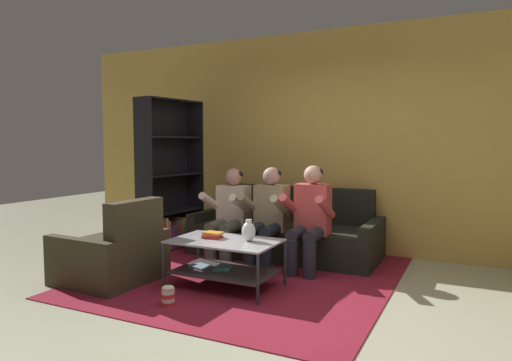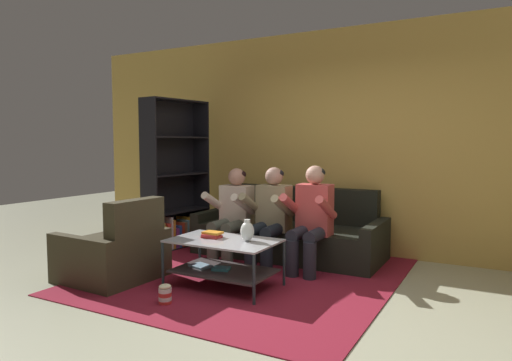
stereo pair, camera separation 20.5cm
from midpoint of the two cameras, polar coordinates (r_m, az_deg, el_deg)
ground at (r=4.02m, az=0.33°, el=-16.13°), size 16.80×16.80×0.00m
back_partition at (r=6.07m, az=10.51°, el=4.82°), size 8.40×0.12×2.90m
couch at (r=5.86m, az=2.80°, el=-6.70°), size 2.34×0.96×0.85m
person_seated_left at (r=5.52m, az=-4.42°, el=-3.86°), size 0.50×0.58×1.12m
person_seated_middle at (r=5.29m, az=0.37°, el=-4.11°), size 0.50×0.58×1.15m
person_seated_right at (r=5.09m, az=5.58°, el=-4.30°), size 0.50×0.58×1.18m
coffee_table at (r=4.58m, az=-5.31°, el=-9.39°), size 1.06×0.65×0.48m
area_rug at (r=5.16m, az=-1.36°, el=-11.33°), size 3.00×3.43×0.01m
vase at (r=4.46m, az=-2.25°, el=-6.33°), size 0.13×0.13×0.21m
book_stack at (r=4.64m, az=-6.73°, el=-6.78°), size 0.21×0.18×0.06m
bookshelf at (r=6.32m, az=-11.89°, el=-1.86°), size 0.44×1.03×2.01m
armchair at (r=5.02m, az=-18.62°, el=-8.86°), size 0.92×0.93×0.87m
popcorn_tub at (r=4.23m, az=-12.35°, el=-13.88°), size 0.12×0.12×0.18m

